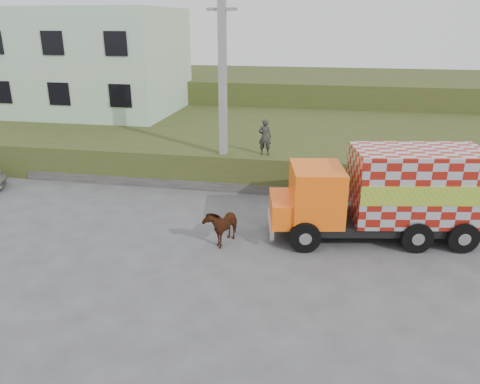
% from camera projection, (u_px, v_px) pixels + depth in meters
% --- Properties ---
extents(ground, '(120.00, 120.00, 0.00)m').
position_uv_depth(ground, '(223.00, 234.00, 15.87)').
color(ground, '#474749').
rests_on(ground, ground).
extents(embankment, '(40.00, 12.00, 1.50)m').
position_uv_depth(embankment, '(265.00, 141.00, 24.82)').
color(embankment, '#2E4918').
rests_on(embankment, ground).
extents(embankment_far, '(40.00, 12.00, 3.00)m').
position_uv_depth(embankment_far, '(287.00, 94.00, 35.62)').
color(embankment_far, '#2E4918').
rests_on(embankment_far, ground).
extents(retaining_strip, '(16.00, 0.50, 0.40)m').
position_uv_depth(retaining_strip, '(199.00, 184.00, 20.02)').
color(retaining_strip, '#595651').
rests_on(retaining_strip, ground).
extents(building, '(10.00, 8.00, 6.00)m').
position_uv_depth(building, '(92.00, 61.00, 28.23)').
color(building, '#A6C2A6').
rests_on(building, embankment).
extents(utility_pole, '(1.20, 0.30, 8.00)m').
position_uv_depth(utility_pole, '(223.00, 92.00, 18.87)').
color(utility_pole, gray).
rests_on(utility_pole, ground).
extents(cargo_truck, '(7.04, 3.37, 3.02)m').
position_uv_depth(cargo_truck, '(387.00, 193.00, 15.07)').
color(cargo_truck, black).
rests_on(cargo_truck, ground).
extents(cow, '(1.03, 1.57, 1.22)m').
position_uv_depth(cow, '(222.00, 224.00, 15.09)').
color(cow, black).
rests_on(cow, ground).
extents(pedestrian, '(0.55, 0.37, 1.50)m').
position_uv_depth(pedestrian, '(265.00, 137.00, 19.38)').
color(pedestrian, '#312E2C').
rests_on(pedestrian, embankment).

